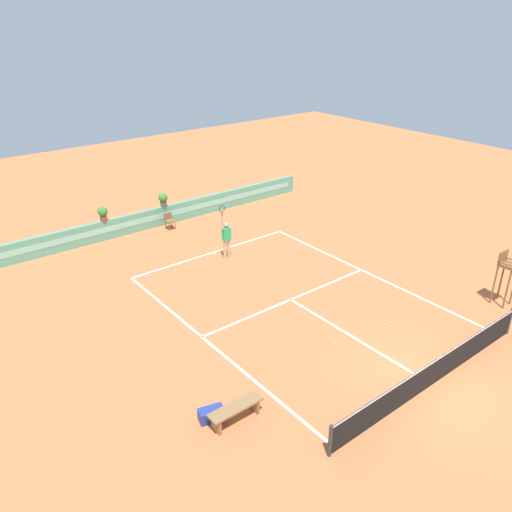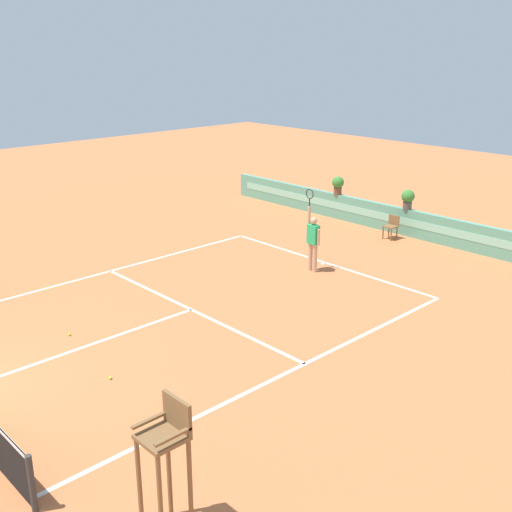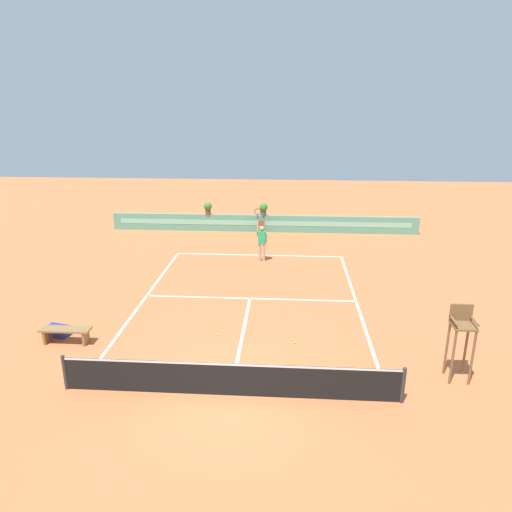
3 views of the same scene
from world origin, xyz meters
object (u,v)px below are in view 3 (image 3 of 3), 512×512
(bench_courtside, at_px, (66,332))
(tennis_player, at_px, (262,240))
(potted_plant_left, at_px, (208,208))
(potted_plant_centre, at_px, (264,208))
(umpire_chair, at_px, (461,334))
(gear_bag, at_px, (58,331))
(ball_kid_chair, at_px, (261,227))
(tennis_ball_mid_court, at_px, (295,343))
(tennis_ball_near_baseline, at_px, (218,335))

(bench_courtside, xyz_separation_m, tennis_player, (5.75, 8.56, 0.67))
(potted_plant_left, bearing_deg, bench_courtside, -99.22)
(potted_plant_centre, bearing_deg, tennis_player, -87.85)
(umpire_chair, xyz_separation_m, gear_bag, (-12.20, 1.64, -1.16))
(ball_kid_chair, distance_m, tennis_player, 4.70)
(tennis_ball_mid_court, bearing_deg, tennis_player, 100.66)
(bench_courtside, xyz_separation_m, potted_plant_centre, (5.54, 13.94, 1.04))
(ball_kid_chair, height_order, bench_courtside, ball_kid_chair)
(gear_bag, height_order, tennis_ball_mid_court, gear_bag)
(ball_kid_chair, xyz_separation_m, potted_plant_centre, (0.12, 0.73, 0.93))
(tennis_player, bearing_deg, bench_courtside, -123.87)
(tennis_player, distance_m, potted_plant_left, 6.42)
(ball_kid_chair, height_order, tennis_ball_near_baseline, ball_kid_chair)
(tennis_ball_mid_court, bearing_deg, bench_courtside, -176.42)
(gear_bag, relative_size, potted_plant_left, 0.97)
(tennis_player, height_order, potted_plant_centre, tennis_player)
(umpire_chair, height_order, potted_plant_centre, umpire_chair)
(ball_kid_chair, bearing_deg, potted_plant_centre, 80.49)
(bench_courtside, xyz_separation_m, gear_bag, (-0.50, 0.46, -0.20))
(umpire_chair, bearing_deg, potted_plant_left, 121.96)
(gear_bag, bearing_deg, tennis_ball_mid_court, -0.02)
(tennis_ball_near_baseline, height_order, potted_plant_centre, potted_plant_centre)
(umpire_chair, height_order, potted_plant_left, umpire_chair)
(potted_plant_left, bearing_deg, tennis_ball_mid_court, -69.63)
(tennis_player, bearing_deg, tennis_ball_mid_court, -79.34)
(tennis_player, relative_size, potted_plant_left, 3.57)
(gear_bag, relative_size, tennis_player, 0.27)
(gear_bag, bearing_deg, potted_plant_centre, 65.87)
(ball_kid_chair, bearing_deg, umpire_chair, -66.43)
(gear_bag, height_order, tennis_player, tennis_player)
(ball_kid_chair, distance_m, tennis_ball_near_baseline, 12.41)
(potted_plant_left, bearing_deg, tennis_player, -57.09)
(bench_courtside, distance_m, tennis_player, 10.33)
(gear_bag, bearing_deg, bench_courtside, -42.73)
(umpire_chair, bearing_deg, gear_bag, 172.33)
(tennis_ball_mid_court, height_order, potted_plant_centre, potted_plant_centre)
(tennis_ball_near_baseline, bearing_deg, umpire_chair, -16.13)
(ball_kid_chair, relative_size, potted_plant_centre, 1.17)
(tennis_ball_near_baseline, bearing_deg, ball_kid_chair, 86.92)
(tennis_ball_near_baseline, distance_m, tennis_ball_mid_court, 2.54)
(tennis_player, bearing_deg, potted_plant_centre, 92.15)
(bench_courtside, bearing_deg, potted_plant_centre, 68.31)
(tennis_ball_mid_court, bearing_deg, potted_plant_left, 110.37)
(tennis_ball_near_baseline, bearing_deg, tennis_ball_mid_court, -8.35)
(potted_plant_left, height_order, potted_plant_centre, same)
(tennis_ball_near_baseline, bearing_deg, bench_courtside, -170.17)
(ball_kid_chair, xyz_separation_m, tennis_ball_near_baseline, (-0.67, -12.39, -0.44))
(umpire_chair, height_order, bench_courtside, umpire_chair)
(umpire_chair, relative_size, tennis_player, 0.83)
(umpire_chair, height_order, tennis_ball_mid_court, umpire_chair)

